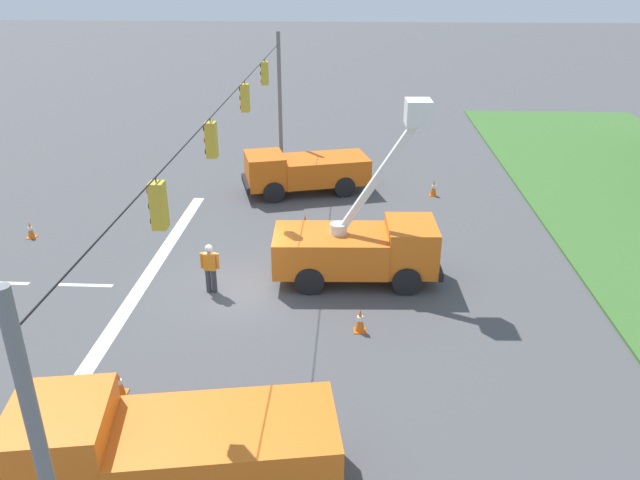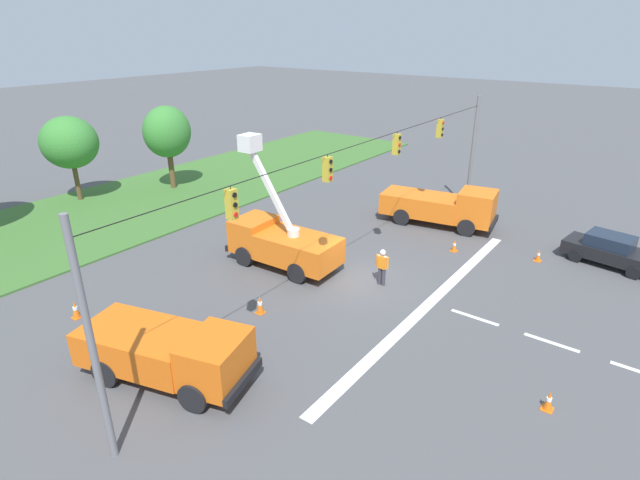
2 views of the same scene
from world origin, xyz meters
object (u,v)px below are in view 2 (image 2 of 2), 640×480
traffic_cone_foreground_left (75,309)px  traffic_cone_near_bucket (260,304)px  tree_centre (69,143)px  traffic_cone_foreground_right (549,401)px  tree_east (167,132)px  utility_truck_support_near (168,351)px  traffic_cone_lane_edge_a (454,246)px  road_worker (382,265)px  traffic_cone_mid_right (322,237)px  utility_truck_bucket_lift (281,241)px  utility_truck_support_far (442,206)px  sedan_black (611,250)px  traffic_cone_mid_left (538,255)px

traffic_cone_foreground_left → traffic_cone_near_bucket: (4.78, -5.83, 0.01)m
tree_centre → traffic_cone_foreground_right: size_ratio=8.17×
tree_east → traffic_cone_foreground_right: tree_east is taller
utility_truck_support_near → traffic_cone_foreground_left: utility_truck_support_near is taller
tree_centre → traffic_cone_lane_edge_a: size_ratio=8.63×
road_worker → traffic_cone_foreground_left: (-10.00, 8.64, -0.61)m
tree_centre → traffic_cone_mid_right: (3.98, -17.78, -3.62)m
tree_east → utility_truck_bucket_lift: 15.96m
tree_east → utility_truck_bucket_lift: size_ratio=0.94×
utility_truck_support_far → sedan_black: utility_truck_support_far is taller
utility_truck_bucket_lift → traffic_cone_foreground_left: bearing=157.9°
sedan_black → utility_truck_bucket_lift: bearing=126.8°
utility_truck_bucket_lift → road_worker: utility_truck_bucket_lift is taller
tree_east → traffic_cone_foreground_left: bearing=-140.8°
sedan_black → traffic_cone_foreground_right: sedan_black is taller
tree_centre → utility_truck_support_far: size_ratio=0.82×
tree_centre → tree_east: (5.62, -2.91, 0.15)m
traffic_cone_near_bucket → traffic_cone_foreground_right: bearing=-84.2°
utility_truck_support_far → traffic_cone_lane_edge_a: utility_truck_support_far is taller
utility_truck_bucket_lift → traffic_cone_foreground_right: size_ratio=9.08×
traffic_cone_mid_left → tree_centre: bearing=107.3°
tree_east → utility_truck_support_far: (4.90, -18.97, -2.96)m
utility_truck_support_near → road_worker: 10.41m
traffic_cone_foreground_right → utility_truck_support_far: bearing=35.9°
traffic_cone_mid_left → sedan_black: bearing=-60.0°
tree_centre → traffic_cone_mid_right: 18.58m
traffic_cone_foreground_right → traffic_cone_lane_edge_a: size_ratio=1.06×
tree_centre → utility_truck_support_far: 24.44m
traffic_cone_foreground_left → tree_east: bearing=39.2°
traffic_cone_foreground_right → traffic_cone_mid_right: size_ratio=0.88×
tree_centre → traffic_cone_mid_left: tree_centre is taller
tree_centre → road_worker: size_ratio=3.25×
tree_east → traffic_cone_mid_left: (3.13, -25.10, -3.86)m
utility_truck_bucket_lift → traffic_cone_foreground_left: 9.56m
utility_truck_support_near → traffic_cone_lane_edge_a: 16.15m
sedan_black → traffic_cone_mid_left: 3.43m
traffic_cone_near_bucket → traffic_cone_foreground_left: bearing=129.4°
traffic_cone_lane_edge_a → utility_truck_bucket_lift: bearing=137.1°
tree_east → utility_truck_support_far: size_ratio=0.86×
utility_truck_support_far → traffic_cone_foreground_left: 20.29m
utility_truck_bucket_lift → utility_truck_support_far: bearing=-22.4°
utility_truck_support_near → traffic_cone_foreground_right: bearing=-60.6°
tree_east → traffic_cone_lane_edge_a: size_ratio=9.03×
traffic_cone_foreground_left → traffic_cone_near_bucket: bearing=-50.6°
utility_truck_support_near → road_worker: utility_truck_support_near is taller
tree_east → utility_truck_support_far: tree_east is taller
utility_truck_bucket_lift → traffic_cone_foreground_right: (-2.90, -13.41, -1.00)m
traffic_cone_near_bucket → traffic_cone_lane_edge_a: traffic_cone_near_bucket is taller
tree_east → traffic_cone_mid_left: bearing=-82.9°
utility_truck_support_far → traffic_cone_mid_left: 6.44m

